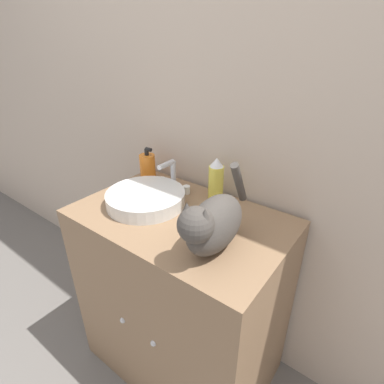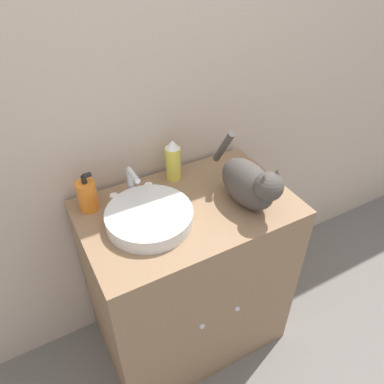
{
  "view_description": "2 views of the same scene",
  "coord_description": "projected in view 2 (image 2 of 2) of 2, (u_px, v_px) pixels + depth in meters",
  "views": [
    {
      "loc": [
        0.63,
        -0.49,
        1.46
      ],
      "look_at": [
        0.06,
        0.27,
        0.98
      ],
      "focal_mm": 28.0,
      "sensor_mm": 36.0,
      "label": 1
    },
    {
      "loc": [
        -0.51,
        -0.71,
        1.8
      ],
      "look_at": [
        -0.01,
        0.22,
        0.96
      ],
      "focal_mm": 35.0,
      "sensor_mm": 36.0,
      "label": 2
    }
  ],
  "objects": [
    {
      "name": "ground_plane",
      "position": [
        215.0,
        374.0,
        1.79
      ],
      "size": [
        8.0,
        8.0,
        0.0
      ],
      "primitive_type": "plane",
      "color": "slate"
    },
    {
      "name": "wall_back",
      "position": [
        149.0,
        81.0,
        1.41
      ],
      "size": [
        6.0,
        0.05,
        2.5
      ],
      "color": "#C6B29E",
      "rests_on": "ground_plane"
    },
    {
      "name": "vanity_cabinet",
      "position": [
        189.0,
        278.0,
        1.71
      ],
      "size": [
        0.83,
        0.54,
        0.86
      ],
      "color": "#8C6B4C",
      "rests_on": "ground_plane"
    },
    {
      "name": "sink_basin",
      "position": [
        149.0,
        217.0,
        1.36
      ],
      "size": [
        0.32,
        0.32,
        0.06
      ],
      "color": "silver",
      "rests_on": "vanity_cabinet"
    },
    {
      "name": "faucet",
      "position": [
        132.0,
        185.0,
        1.45
      ],
      "size": [
        0.18,
        0.11,
        0.14
      ],
      "color": "silver",
      "rests_on": "vanity_cabinet"
    },
    {
      "name": "cat",
      "position": [
        250.0,
        183.0,
        1.4
      ],
      "size": [
        0.15,
        0.39,
        0.26
      ],
      "rotation": [
        0.0,
        0.0,
        -1.51
      ],
      "color": "#47423D",
      "rests_on": "vanity_cabinet"
    },
    {
      "name": "soap_bottle",
      "position": [
        87.0,
        195.0,
        1.4
      ],
      "size": [
        0.07,
        0.07,
        0.16
      ],
      "color": "orange",
      "rests_on": "vanity_cabinet"
    },
    {
      "name": "spray_bottle",
      "position": [
        173.0,
        160.0,
        1.54
      ],
      "size": [
        0.06,
        0.06,
        0.18
      ],
      "color": "#EADB4C",
      "rests_on": "vanity_cabinet"
    }
  ]
}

